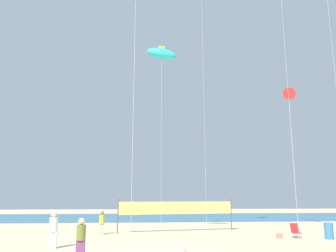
{
  "coord_description": "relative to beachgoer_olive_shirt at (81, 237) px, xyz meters",
  "views": [
    {
      "loc": [
        -1.31,
        -16.73,
        2.49
      ],
      "look_at": [
        0.83,
        6.45,
        7.31
      ],
      "focal_mm": 36.95,
      "sensor_mm": 36.0,
      "label": 1
    }
  ],
  "objects": [
    {
      "name": "ocean_band",
      "position": [
        3.54,
        30.93,
        -0.87
      ],
      "size": [
        120.0,
        20.0,
        0.01
      ],
      "primitive_type": "cube",
      "color": "teal",
      "rests_on": "ground"
    },
    {
      "name": "beachgoer_olive_shirt",
      "position": [
        0.0,
        0.0,
        0.0
      ],
      "size": [
        0.38,
        0.38,
        1.64
      ],
      "rotation": [
        0.0,
        0.0,
        2.11
      ],
      "color": "#7A3872",
      "rests_on": "ground"
    },
    {
      "name": "beachgoer_white_shirt",
      "position": [
        -1.86,
        3.22,
        0.08
      ],
      "size": [
        0.41,
        0.41,
        1.8
      ],
      "rotation": [
        0.0,
        0.0,
        3.46
      ],
      "color": "white",
      "rests_on": "ground"
    },
    {
      "name": "beachgoer_mustard_shirt",
      "position": [
        -0.07,
        9.76,
        -0.03
      ],
      "size": [
        0.36,
        0.36,
        1.59
      ],
      "rotation": [
        0.0,
        0.0,
        5.82
      ],
      "color": "#99B28C",
      "rests_on": "ground"
    },
    {
      "name": "folding_beach_chair",
      "position": [
        12.32,
        6.52,
        -0.41
      ],
      "size": [
        0.52,
        0.65,
        0.89
      ],
      "rotation": [
        0.0,
        0.0,
        -0.66
      ],
      "color": "red",
      "rests_on": "ground"
    },
    {
      "name": "trash_barrel",
      "position": [
        14.05,
        5.69,
        -0.39
      ],
      "size": [
        0.53,
        0.53,
        0.97
      ],
      "primitive_type": "cylinder",
      "color": "teal",
      "rests_on": "ground"
    },
    {
      "name": "volleyball_net",
      "position": [
        5.36,
        11.13,
        0.77
      ],
      "size": [
        8.8,
        1.91,
        2.4
      ],
      "color": "#4C4C51",
      "rests_on": "ground"
    },
    {
      "name": "beach_handbag",
      "position": [
        11.23,
        6.46,
        -0.73
      ],
      "size": [
        0.36,
        0.18,
        0.29
      ],
      "primitive_type": "cube",
      "color": "#EA7260",
      "rests_on": "ground"
    },
    {
      "name": "kite_cyan_inflatable",
      "position": [
        3.97,
        8.81,
        12.12
      ],
      "size": [
        2.44,
        0.98,
        13.62
      ],
      "color": "silver",
      "rests_on": "ground"
    },
    {
      "name": "kite_red_delta",
      "position": [
        16.36,
        14.63,
        11.1
      ],
      "size": [
        1.25,
        0.61,
        12.6
      ],
      "color": "silver",
      "rests_on": "ground"
    }
  ]
}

